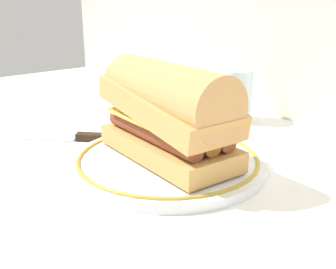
% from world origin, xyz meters
% --- Properties ---
extents(ground_plane, '(1.50, 1.50, 0.00)m').
position_xyz_m(ground_plane, '(0.00, 0.00, 0.00)').
color(ground_plane, white).
extents(plate, '(0.26, 0.26, 0.01)m').
position_xyz_m(plate, '(0.03, 0.03, 0.01)').
color(plate, white).
rests_on(plate, ground_plane).
extents(sausage_sandwich, '(0.21, 0.11, 0.12)m').
position_xyz_m(sausage_sandwich, '(0.03, 0.03, 0.08)').
color(sausage_sandwich, tan).
rests_on(sausage_sandwich, plate).
extents(drinking_glass, '(0.06, 0.06, 0.09)m').
position_xyz_m(drinking_glass, '(-0.06, 0.26, 0.04)').
color(drinking_glass, silver).
rests_on(drinking_glass, ground_plane).
extents(salt_shaker, '(0.03, 0.03, 0.08)m').
position_xyz_m(salt_shaker, '(-0.19, 0.16, 0.04)').
color(salt_shaker, white).
rests_on(salt_shaker, ground_plane).
extents(butter_knife, '(0.12, 0.11, 0.01)m').
position_xyz_m(butter_knife, '(-0.15, -0.02, 0.00)').
color(butter_knife, silver).
rests_on(butter_knife, ground_plane).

